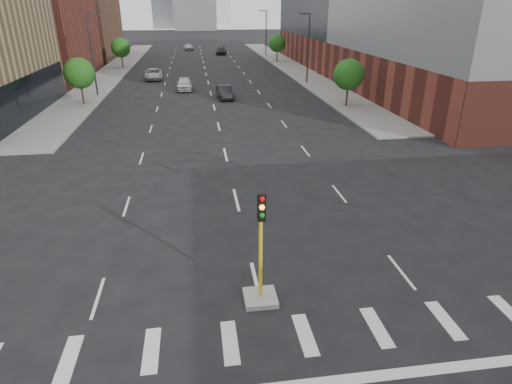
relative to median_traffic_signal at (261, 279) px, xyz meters
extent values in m
cube|color=gray|center=(-15.00, 65.03, -0.90)|extent=(5.00, 92.00, 0.15)
cube|color=gray|center=(15.00, 65.03, -0.90)|extent=(5.00, 92.00, 0.15)
cube|color=brown|center=(-27.50, 57.03, 5.03)|extent=(20.00, 22.00, 12.00)
cube|color=brown|center=(-27.50, 83.03, 5.53)|extent=(20.00, 24.00, 13.00)
cube|color=brown|center=(29.50, 51.03, 1.53)|extent=(24.00, 70.00, 5.00)
cube|color=#999993|center=(0.00, 0.03, -0.87)|extent=(1.20, 1.20, 0.20)
cylinder|color=gold|center=(0.00, 0.03, 0.83)|extent=(0.14, 0.14, 3.20)
cube|color=black|center=(0.00, -0.15, 2.93)|extent=(0.28, 0.18, 1.00)
sphere|color=red|center=(0.00, -0.25, 3.28)|extent=(0.18, 0.18, 0.18)
sphere|color=orange|center=(0.00, -0.25, 2.98)|extent=(0.18, 0.18, 0.18)
sphere|color=#0C7F19|center=(0.00, -0.25, 2.68)|extent=(0.18, 0.18, 0.18)
cylinder|color=#2D2D30|center=(13.50, 46.03, 3.53)|extent=(0.20, 0.20, 9.00)
cube|color=#2D2D30|center=(12.70, 46.03, 8.03)|extent=(1.40, 0.22, 0.15)
cylinder|color=#2D2D30|center=(13.50, 81.03, 3.53)|extent=(0.20, 0.20, 9.00)
cube|color=#2D2D30|center=(12.70, 81.03, 8.03)|extent=(1.40, 0.22, 0.15)
cylinder|color=#2D2D30|center=(-13.50, 41.03, 3.53)|extent=(0.20, 0.20, 9.00)
cube|color=#2D2D30|center=(-12.70, 41.03, 8.03)|extent=(1.40, 0.22, 0.15)
cylinder|color=#382619|center=(-14.00, 36.03, 0.05)|extent=(0.20, 0.20, 1.75)
sphere|color=#164712|center=(-14.00, 36.03, 2.43)|extent=(3.20, 3.20, 3.20)
cylinder|color=#382619|center=(-14.00, 66.03, 0.05)|extent=(0.20, 0.20, 1.75)
sphere|color=#164712|center=(-14.00, 66.03, 2.43)|extent=(3.20, 3.20, 3.20)
cylinder|color=#382619|center=(14.00, 31.03, 0.05)|extent=(0.20, 0.20, 1.75)
sphere|color=#164712|center=(14.00, 31.03, 2.43)|extent=(3.20, 3.20, 3.20)
cylinder|color=#382619|center=(14.00, 71.03, 0.05)|extent=(0.20, 0.20, 1.75)
sphere|color=#164712|center=(14.00, 71.03, 2.43)|extent=(3.20, 3.20, 3.20)
imported|color=silver|center=(-3.21, 43.54, -0.15)|extent=(1.98, 4.83, 1.64)
imported|color=black|center=(1.50, 37.43, -0.24)|extent=(1.94, 4.56, 1.46)
imported|color=silver|center=(-7.82, 53.01, -0.22)|extent=(2.96, 5.60, 1.50)
imported|color=black|center=(4.41, 86.25, -0.21)|extent=(2.85, 5.49, 1.52)
imported|color=#B7B6BB|center=(-2.80, 96.94, -0.23)|extent=(2.32, 4.55, 1.48)
camera|label=1|loc=(-1.98, -12.72, 9.06)|focal=30.00mm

